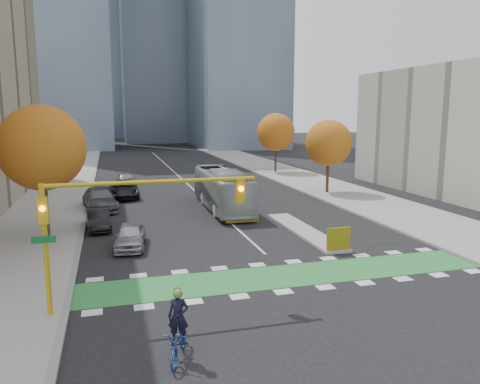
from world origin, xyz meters
TOP-DOWN VIEW (x-y plane):
  - ground at (0.00, 0.00)m, footprint 300.00×300.00m
  - sidewalk_west at (-13.50, 20.00)m, footprint 7.00×120.00m
  - sidewalk_east at (13.50, 20.00)m, footprint 7.00×120.00m
  - curb_west at (-10.00, 20.00)m, footprint 0.30×120.00m
  - curb_east at (10.00, 20.00)m, footprint 0.30×120.00m
  - bike_crossing at (0.00, 1.50)m, footprint 20.00×3.00m
  - centre_line at (0.00, 40.00)m, footprint 0.15×70.00m
  - bike_lane_paint at (7.50, 30.00)m, footprint 2.50×50.00m
  - median_island at (4.00, 9.00)m, footprint 1.60×10.00m
  - hazard_board at (4.00, 4.20)m, footprint 1.40×0.12m
  - tower_ne at (20.00, 85.00)m, footprint 18.00×24.00m
  - tower_far at (-4.00, 140.00)m, footprint 26.00×26.00m
  - tree_west at (-12.00, 12.00)m, footprint 5.20×5.20m
  - tree_east_near at (12.00, 22.00)m, footprint 4.40×4.40m
  - tree_east_far at (12.50, 38.00)m, footprint 4.80×4.80m
  - traffic_signal_west at (-7.93, -0.51)m, footprint 8.53×0.56m
  - cyclist at (-6.21, -4.79)m, footprint 1.37×2.15m
  - bus at (0.60, 17.69)m, footprint 2.92×11.67m
  - parked_car_a at (-7.13, 8.33)m, footprint 2.22×4.38m
  - parked_car_b at (-9.00, 13.33)m, footprint 1.79×4.16m
  - parked_car_c at (-9.00, 20.07)m, footprint 3.12×6.16m
  - parked_car_d at (-6.98, 25.07)m, footprint 2.59×5.60m
  - parked_car_e at (-6.50, 32.00)m, footprint 1.83×4.37m

SIDE VIEW (x-z plane):
  - ground at x=0.00m, z-range 0.00..0.00m
  - centre_line at x=0.00m, z-range 0.00..0.01m
  - bike_lane_paint at x=7.50m, z-range 0.00..0.01m
  - bike_crossing at x=0.00m, z-range 0.00..0.01m
  - sidewalk_west at x=-13.50m, z-range 0.00..0.15m
  - sidewalk_east at x=13.50m, z-range 0.00..0.15m
  - curb_west at x=-10.00m, z-range -0.01..0.15m
  - curb_east at x=10.00m, z-range -0.01..0.15m
  - median_island at x=4.00m, z-range 0.00..0.16m
  - parked_car_b at x=-9.00m, z-range 0.00..1.33m
  - parked_car_a at x=-7.13m, z-range 0.00..1.43m
  - parked_car_e at x=-6.50m, z-range 0.00..1.48m
  - parked_car_d at x=-6.98m, z-range 0.00..1.56m
  - cyclist at x=-6.21m, z-range -0.39..1.96m
  - hazard_board at x=4.00m, z-range 0.15..1.45m
  - parked_car_c at x=-9.00m, z-range 0.00..1.72m
  - bus at x=0.60m, z-range 0.00..3.24m
  - traffic_signal_west at x=-7.93m, z-range 1.43..6.63m
  - tree_east_near at x=12.00m, z-range 1.33..8.40m
  - tree_east_far at x=12.50m, z-range 1.42..9.07m
  - tree_west at x=-12.00m, z-range 1.50..9.73m
  - tower_ne at x=20.00m, z-range 0.00..60.00m
  - tower_far at x=-4.00m, z-range 0.00..80.00m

